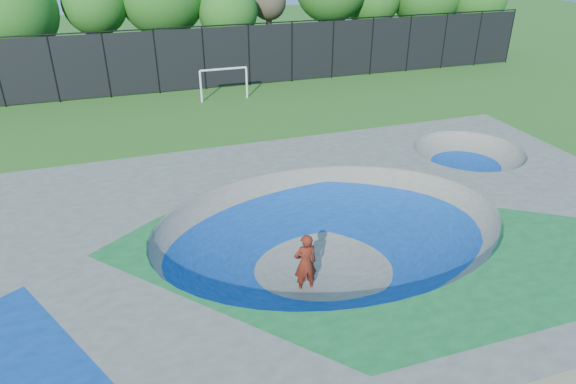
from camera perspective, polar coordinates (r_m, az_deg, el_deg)
The scene contains 7 objects.
ground at distance 16.42m, azimuth 4.63°, elevation -7.76°, with size 120.00×120.00×0.00m, color #29611B.
skate_deck at distance 16.00m, azimuth 4.72°, elevation -5.56°, with size 22.00×14.00×1.50m, color gray.
skater at distance 14.67m, azimuth 1.94°, elevation -7.93°, with size 0.69×0.45×1.89m, color red.
skateboard at distance 15.21m, azimuth 1.89°, elevation -10.77°, with size 0.78×0.22×0.05m, color black.
soccer_goal at distance 32.17m, azimuth -7.15°, elevation 12.46°, with size 2.97×0.12×1.96m.
fence at distance 34.53m, azimuth -9.33°, elevation 14.58°, with size 48.09×0.09×4.04m.
treeline at distance 38.90m, azimuth -11.66°, elevation 20.12°, with size 52.27×7.25×8.50m.
Camera 1 is at (-5.55, -12.31, 9.34)m, focal length 32.00 mm.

